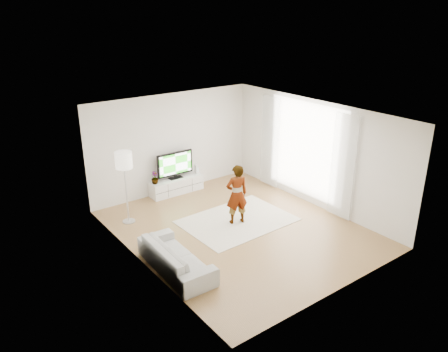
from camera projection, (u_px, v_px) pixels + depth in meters
floor at (238, 229)px, 10.42m from camera, size 6.00×6.00×0.00m
ceiling at (240, 114)px, 9.40m from camera, size 6.00×6.00×0.00m
wall_left at (139, 202)px, 8.52m from camera, size 0.02×6.00×2.80m
wall_right at (315, 154)px, 11.30m from camera, size 0.02×6.00×2.80m
wall_back at (172, 143)px, 12.15m from camera, size 5.00×0.02×2.80m
wall_front at (345, 224)px, 7.67m from camera, size 5.00×0.02×2.80m
window at (306, 149)px, 11.49m from camera, size 0.01×2.60×2.50m
curtain_near at (343, 167)px, 10.51m from camera, size 0.04×0.70×2.60m
curtain_far at (270, 142)px, 12.46m from camera, size 0.04×0.70×2.60m
media_console at (176, 186)px, 12.37m from camera, size 1.56×0.44×0.44m
television at (175, 164)px, 12.16m from camera, size 1.10×0.22×0.76m
game_console at (196, 169)px, 12.63m from camera, size 0.10×0.19×0.24m
potted_plant at (155, 178)px, 11.86m from camera, size 0.23×0.23×0.35m
rug at (237, 220)px, 10.82m from camera, size 2.67×1.96×0.01m
player at (237, 194)px, 10.45m from camera, size 0.62×0.50×1.49m
sofa at (176, 257)px, 8.72m from camera, size 0.84×2.02×0.58m
floor_lamp at (124, 163)px, 10.22m from camera, size 0.40×0.40×1.81m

